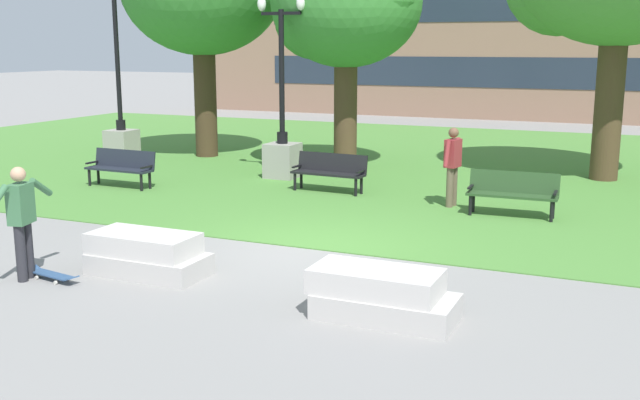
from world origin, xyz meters
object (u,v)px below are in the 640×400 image
(concrete_block_left, at_px, (381,295))
(person_bystander_far_lawn, at_px, (453,162))
(lamp_post_left, at_px, (282,141))
(skateboard, at_px, (52,275))
(park_bench_far_left, at_px, (330,170))
(lamp_post_right, at_px, (121,124))
(park_bench_near_right, at_px, (513,191))
(person_skateboarder, at_px, (22,216))
(park_bench_near_left, at_px, (121,166))
(concrete_block_center, at_px, (147,255))

(concrete_block_left, bearing_deg, person_bystander_far_lawn, 96.58)
(lamp_post_left, bearing_deg, skateboard, -85.42)
(park_bench_far_left, height_order, lamp_post_right, lamp_post_right)
(park_bench_far_left, bearing_deg, person_bystander_far_lawn, -9.23)
(park_bench_near_right, xyz_separation_m, lamp_post_right, (-12.23, 3.08, 0.55))
(person_skateboarder, relative_size, lamp_post_left, 0.36)
(concrete_block_left, height_order, park_bench_far_left, park_bench_far_left)
(skateboard, distance_m, park_bench_far_left, 8.05)
(park_bench_far_left, relative_size, person_bystander_far_lawn, 1.07)
(skateboard, relative_size, park_bench_far_left, 0.57)
(person_skateboarder, distance_m, park_bench_near_left, 7.43)
(person_skateboarder, distance_m, lamp_post_right, 12.01)
(park_bench_far_left, relative_size, lamp_post_right, 0.34)
(concrete_block_center, distance_m, person_skateboarder, 1.89)
(person_skateboarder, bearing_deg, lamp_post_right, 121.48)
(park_bench_near_left, xyz_separation_m, lamp_post_right, (-2.87, 3.66, 0.55))
(park_bench_near_right, xyz_separation_m, person_bystander_far_lawn, (-1.36, 0.41, 0.45))
(park_bench_near_right, bearing_deg, lamp_post_left, 160.86)
(person_skateboarder, relative_size, park_bench_far_left, 0.94)
(concrete_block_left, height_order, person_skateboarder, person_skateboarder)
(lamp_post_left, bearing_deg, concrete_block_left, -56.62)
(park_bench_near_left, height_order, lamp_post_left, lamp_post_left)
(park_bench_near_right, relative_size, park_bench_far_left, 0.99)
(concrete_block_center, distance_m, park_bench_near_left, 7.47)
(park_bench_far_left, height_order, person_bystander_far_lawn, person_bystander_far_lawn)
(park_bench_near_left, bearing_deg, lamp_post_right, 128.12)
(park_bench_near_left, height_order, person_bystander_far_lawn, person_bystander_far_lawn)
(lamp_post_right, bearing_deg, concrete_block_center, -50.11)
(lamp_post_right, bearing_deg, park_bench_near_right, -14.16)
(person_skateboarder, relative_size, person_bystander_far_lawn, 1.00)
(person_skateboarder, height_order, person_bystander_far_lawn, person_bystander_far_lawn)
(concrete_block_left, distance_m, park_bench_near_left, 10.65)
(park_bench_near_right, bearing_deg, person_skateboarder, -129.76)
(person_skateboarder, relative_size, park_bench_near_left, 0.94)
(person_skateboarder, height_order, park_bench_far_left, person_skateboarder)
(skateboard, height_order, park_bench_near_right, park_bench_near_right)
(concrete_block_center, bearing_deg, concrete_block_left, -4.99)
(skateboard, bearing_deg, lamp_post_right, 123.31)
(concrete_block_left, height_order, lamp_post_left, lamp_post_left)
(park_bench_near_right, height_order, lamp_post_right, lamp_post_right)
(concrete_block_center, distance_m, skateboard, 1.41)
(concrete_block_left, relative_size, park_bench_near_left, 1.03)
(park_bench_far_left, relative_size, lamp_post_left, 0.39)
(lamp_post_left, bearing_deg, park_bench_near_left, -137.76)
(skateboard, height_order, park_bench_near_left, park_bench_near_left)
(concrete_block_center, relative_size, skateboard, 1.75)
(lamp_post_right, relative_size, person_bystander_far_lawn, 3.11)
(person_skateboarder, height_order, lamp_post_left, lamp_post_left)
(park_bench_near_left, distance_m, park_bench_near_right, 9.38)
(person_bystander_far_lawn, bearing_deg, lamp_post_right, 166.20)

